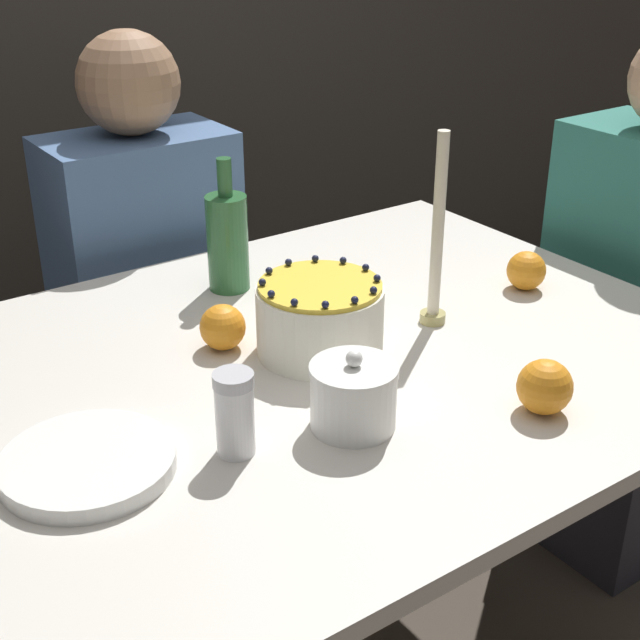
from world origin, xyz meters
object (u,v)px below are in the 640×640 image
at_px(sugar_shaker, 235,413).
at_px(person_man_blue_shirt, 151,326).
at_px(sugar_bowl, 353,396).
at_px(cake, 320,318).
at_px(person_woman_floral, 634,344).
at_px(candle, 437,246).
at_px(bottle, 228,240).

height_order(sugar_shaker, person_man_blue_shirt, person_man_blue_shirt).
bearing_deg(sugar_bowl, cake, 66.72).
xyz_separation_m(cake, sugar_bowl, (-0.09, -0.21, -0.01)).
height_order(sugar_shaker, person_woman_floral, person_woman_floral).
relative_size(candle, person_woman_floral, 0.28).
bearing_deg(person_woman_floral, candle, 90.50).
distance_m(cake, person_woman_floral, 0.90).
distance_m(cake, sugar_shaker, 0.31).
bearing_deg(person_man_blue_shirt, sugar_bowl, 84.08).
xyz_separation_m(cake, person_man_blue_shirt, (0.00, 0.70, -0.30)).
relative_size(cake, sugar_shaker, 1.71).
bearing_deg(person_woman_floral, sugar_bowl, 101.57).
distance_m(sugar_shaker, bottle, 0.55).
bearing_deg(candle, person_woman_floral, 0.50).
height_order(sugar_bowl, person_man_blue_shirt, person_man_blue_shirt).
bearing_deg(person_man_blue_shirt, sugar_shaker, 73.18).
distance_m(sugar_shaker, candle, 0.52).
height_order(bottle, person_woman_floral, person_woman_floral).
distance_m(sugar_bowl, sugar_shaker, 0.17).
distance_m(sugar_bowl, person_woman_floral, 1.00).
xyz_separation_m(sugar_shaker, person_woman_floral, (1.11, 0.15, -0.30)).
xyz_separation_m(sugar_bowl, candle, (0.32, 0.19, 0.09)).
distance_m(cake, candle, 0.24).
xyz_separation_m(candle, person_man_blue_shirt, (-0.22, 0.72, -0.38)).
bearing_deg(sugar_bowl, person_woman_floral, 11.57).
height_order(candle, bottle, candle).
xyz_separation_m(sugar_bowl, person_woman_floral, (0.94, 0.19, -0.28)).
bearing_deg(bottle, candle, -56.68).
bearing_deg(sugar_shaker, sugar_bowl, -12.81).
height_order(cake, sugar_shaker, cake).
bearing_deg(sugar_shaker, candle, 17.05).
relative_size(sugar_bowl, person_man_blue_shirt, 0.11).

